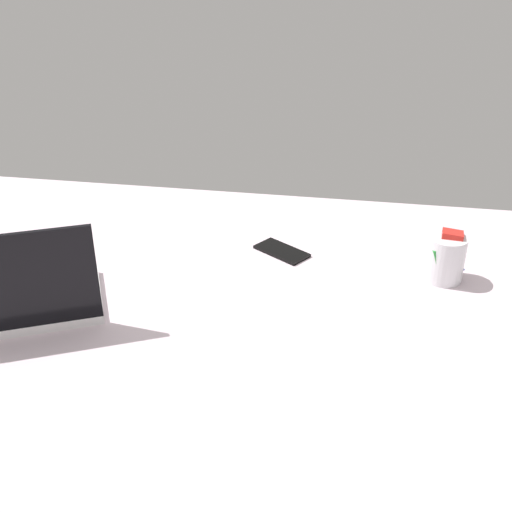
# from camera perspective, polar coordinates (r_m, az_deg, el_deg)

# --- Properties ---
(bed_mattress) EXTENTS (1.80, 1.40, 0.18)m
(bed_mattress) POSITION_cam_1_polar(r_m,az_deg,el_deg) (1.42, -7.69, -8.14)
(bed_mattress) COLOR silver
(bed_mattress) RESTS_ON ground
(laptop) EXTENTS (0.40, 0.35, 0.23)m
(laptop) POSITION_cam_1_polar(r_m,az_deg,el_deg) (1.41, -20.85, -3.58)
(laptop) COLOR silver
(laptop) RESTS_ON bed_mattress
(snack_cup) EXTENTS (0.09, 0.09, 0.12)m
(snack_cup) POSITION_cam_1_polar(r_m,az_deg,el_deg) (1.51, 17.06, -0.14)
(snack_cup) COLOR silver
(snack_cup) RESTS_ON bed_mattress
(cell_phone) EXTENTS (0.15, 0.13, 0.01)m
(cell_phone) POSITION_cam_1_polar(r_m,az_deg,el_deg) (1.59, 2.39, 0.45)
(cell_phone) COLOR black
(cell_phone) RESTS_ON bed_mattress
(charger_cable) EXTENTS (0.16, 0.06, 0.01)m
(charger_cable) POSITION_cam_1_polar(r_m,az_deg,el_deg) (1.63, -17.14, -0.23)
(charger_cable) COLOR black
(charger_cable) RESTS_ON bed_mattress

